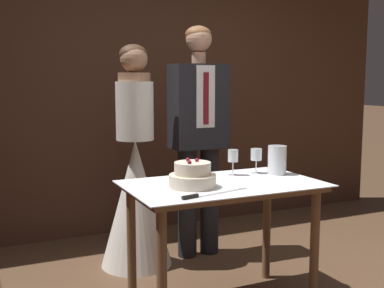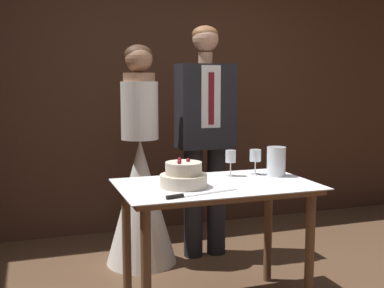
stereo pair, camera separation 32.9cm
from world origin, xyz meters
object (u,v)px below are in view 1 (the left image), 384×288
Objects in this scene: cake_table at (223,201)px; wine_glass_middle at (233,157)px; wine_glass_near at (256,155)px; hurricane_candle at (277,161)px; bride at (136,186)px; tiered_cake at (193,176)px; groom at (199,129)px; cake_knife at (203,195)px.

cake_table is 6.95× the size of wine_glass_middle.
hurricane_candle is (0.11, -0.08, -0.03)m from wine_glass_near.
cake_table is 0.71× the size of bride.
wine_glass_near is at bearing 27.45° from cake_table.
wine_glass_near reaches higher than cake_table.
bride is (-0.61, 0.71, -0.30)m from wine_glass_near.
groom is at bearing 62.64° from tiered_cake.
tiered_cake is 0.60m from wine_glass_near.
tiered_cake is 0.24m from cake_knife.
groom reaches higher than wine_glass_near.
tiered_cake reaches higher than cake_table.
groom reaches higher than hurricane_candle.
cake_table is 0.35m from wine_glass_middle.
tiered_cake is at bearing -159.80° from wine_glass_near.
bride reaches higher than cake_table.
cake_knife is at bearing -144.25° from wine_glass_near.
tiered_cake is (-0.21, -0.03, 0.18)m from cake_table.
bride reaches higher than cake_knife.
hurricane_candle is 0.83m from groom.
hurricane_candle is at bearing 11.98° from cake_table.
bride reaches higher than wine_glass_middle.
hurricane_candle is 1.11m from bride.
cake_table is 2.65× the size of cake_knife.
groom is at bearing 97.06° from wine_glass_near.
cake_knife is 2.66× the size of wine_glass_near.
tiered_cake is 0.62× the size of cake_knife.
groom is at bearing 73.64° from cake_table.
wine_glass_middle reaches higher than cake_knife.
cake_knife is 2.62× the size of wine_glass_middle.
groom is (0.26, 0.89, 0.35)m from cake_table.
wine_glass_near is 0.17m from wine_glass_middle.
tiered_cake is at bearing 66.59° from cake_knife.
tiered_cake is 0.95m from bride.
tiered_cake is 1.63× the size of wine_glass_middle.
cake_table is 4.27× the size of tiered_cake.
groom reaches higher than wine_glass_middle.
tiered_cake is at bearing -169.65° from hurricane_candle.
tiered_cake is at bearing -151.29° from wine_glass_middle.
hurricane_candle is at bearing -76.13° from groom.
wine_glass_near is 0.99m from bride.
groom reaches higher than tiered_cake.
cake_knife is 0.76m from wine_glass_near.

